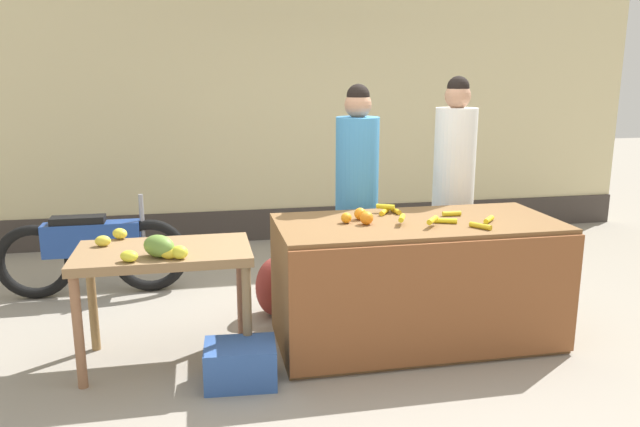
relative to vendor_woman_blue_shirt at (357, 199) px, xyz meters
The scene contains 12 objects.
ground_plane 1.15m from the vendor_woman_blue_shirt, 99.20° to the right, with size 24.00×24.00×0.00m, color gray.
market_wall_back 2.43m from the vendor_woman_blue_shirt, 92.76° to the left, with size 8.14×0.23×3.22m.
fruit_stall_counter 0.89m from the vendor_woman_blue_shirt, 69.96° to the right, with size 1.97×0.92×0.88m.
side_table_wooden 1.65m from the vendor_woman_blue_shirt, 154.82° to the right, with size 1.12×0.64×0.78m.
banana_bunch_pile 0.77m from the vendor_woman_blue_shirt, 63.35° to the right, with size 0.75×0.69×0.07m.
orange_pile 0.67m from the vendor_woman_blue_shirt, 102.95° to the right, with size 0.21×0.23×0.09m.
mango_papaya_pile 1.74m from the vendor_woman_blue_shirt, 151.71° to the right, with size 0.62×0.68×0.14m.
vendor_woman_blue_shirt is the anchor object (origin of this frame).
vendor_woman_white_shirt 0.85m from the vendor_woman_blue_shirt, ahead, with size 0.34×0.34×1.87m.
parked_motorcycle 2.33m from the vendor_woman_blue_shirt, 161.36° to the left, with size 1.60×0.18×0.88m.
produce_crate 1.70m from the vendor_woman_blue_shirt, 132.92° to the right, with size 0.44×0.32×0.26m, color #3359A5.
produce_sack 0.95m from the vendor_woman_blue_shirt, behind, with size 0.36×0.30×0.47m, color maroon.
Camera 1 is at (-1.12, -3.94, 1.90)m, focal length 34.45 mm.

